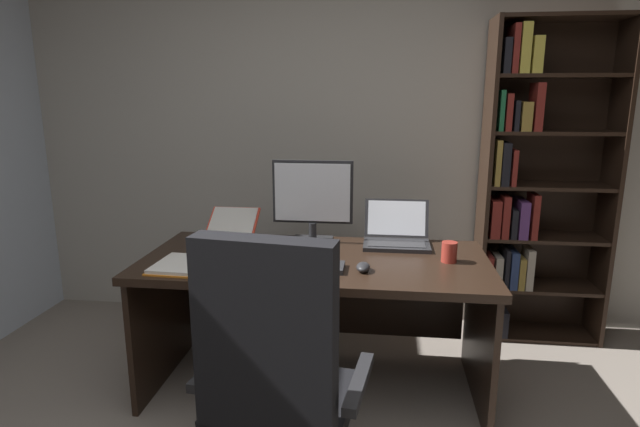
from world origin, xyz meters
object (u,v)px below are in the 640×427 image
object	(u,v)px
bookshelf	(531,186)
keyboard	(300,266)
desk	(317,287)
open_binder	(201,266)
laptop	(396,236)
reading_stand_with_book	(232,224)
computer_mouse	(363,267)
pen	(266,252)
notepad	(262,254)
office_chair	(277,398)
monitor	(313,202)
coffee_mug	(449,252)

from	to	relation	value
bookshelf	keyboard	distance (m)	1.63
desk	open_binder	xyz separation A→B (m)	(-0.52, -0.31, 0.20)
bookshelf	laptop	bearing A→B (deg)	-148.95
reading_stand_with_book	open_binder	bearing A→B (deg)	-88.93
computer_mouse	pen	xyz separation A→B (m)	(-0.51, 0.19, -0.01)
keyboard	open_binder	world-z (taller)	same
laptop	notepad	distance (m)	0.74
reading_stand_with_book	notepad	size ratio (longest dim) A/B	1.36
office_chair	open_binder	bearing A→B (deg)	136.09
office_chair	monitor	size ratio (longest dim) A/B	2.37
office_chair	reading_stand_with_book	distance (m)	1.32
desk	bookshelf	size ratio (longest dim) A/B	0.88
notepad	office_chair	bearing A→B (deg)	-73.77
keyboard	open_binder	xyz separation A→B (m)	(-0.47, -0.05, -0.00)
pen	coffee_mug	world-z (taller)	coffee_mug
computer_mouse	open_binder	distance (m)	0.77
reading_stand_with_book	notepad	distance (m)	0.41
computer_mouse	laptop	bearing A→B (deg)	70.57
open_binder	coffee_mug	world-z (taller)	coffee_mug
monitor	open_binder	world-z (taller)	monitor
desk	coffee_mug	size ratio (longest dim) A/B	17.25
monitor	coffee_mug	size ratio (longest dim) A/B	4.55
open_binder	bookshelf	bearing A→B (deg)	32.49
open_binder	keyboard	bearing A→B (deg)	8.67
bookshelf	office_chair	size ratio (longest dim) A/B	1.81
keyboard	desk	bearing A→B (deg)	78.81
reading_stand_with_book	open_binder	world-z (taller)	reading_stand_with_book
computer_mouse	notepad	world-z (taller)	computer_mouse
reading_stand_with_book	notepad	world-z (taller)	reading_stand_with_book
desk	reading_stand_with_book	xyz separation A→B (m)	(-0.53, 0.25, 0.26)
office_chair	notepad	world-z (taller)	office_chair
reading_stand_with_book	office_chair	bearing A→B (deg)	-66.91
bookshelf	notepad	size ratio (longest dim) A/B	9.37
office_chair	notepad	xyz separation A→B (m)	(-0.25, 0.86, 0.27)
keyboard	pen	xyz separation A→B (m)	(-0.21, 0.19, 0.00)
pen	office_chair	bearing A→B (deg)	-75.02
monitor	open_binder	xyz separation A→B (m)	(-0.47, -0.51, -0.22)
notepad	coffee_mug	distance (m)	0.94
laptop	reading_stand_with_book	xyz separation A→B (m)	(-0.94, 0.04, 0.03)
keyboard	laptop	bearing A→B (deg)	45.01
bookshelf	pen	bearing A→B (deg)	-152.85
pen	coffee_mug	distance (m)	0.92
coffee_mug	laptop	bearing A→B (deg)	132.38
keyboard	notepad	bearing A→B (deg)	139.28
bookshelf	computer_mouse	bearing A→B (deg)	-135.83
desk	open_binder	bearing A→B (deg)	-149.25
desk	computer_mouse	world-z (taller)	computer_mouse
monitor	open_binder	bearing A→B (deg)	-132.45
open_binder	pen	xyz separation A→B (m)	(0.26, 0.24, 0.00)
open_binder	notepad	distance (m)	0.34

